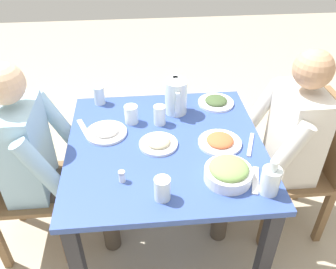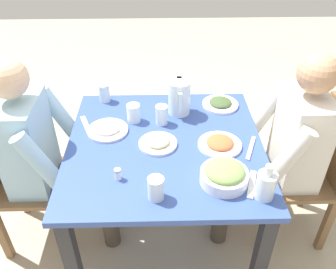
{
  "view_description": "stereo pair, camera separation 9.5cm",
  "coord_description": "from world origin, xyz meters",
  "views": [
    {
      "loc": [
        1.36,
        -0.12,
        1.79
      ],
      "look_at": [
        -0.03,
        0.02,
        0.75
      ],
      "focal_mm": 38.03,
      "sensor_mm": 36.0,
      "label": 1
    },
    {
      "loc": [
        1.37,
        -0.02,
        1.79
      ],
      "look_at": [
        -0.03,
        0.02,
        0.75
      ],
      "focal_mm": 38.03,
      "sensor_mm": 36.0,
      "label": 2
    }
  ],
  "objects": [
    {
      "name": "chair_near",
      "position": [
        -0.06,
        -0.81,
        0.48
      ],
      "size": [
        0.4,
        0.4,
        0.85
      ],
      "color": "brown",
      "rests_on": "ground_plane"
    },
    {
      "name": "salad_bowl",
      "position": [
        0.27,
        0.25,
        0.76
      ],
      "size": [
        0.21,
        0.21,
        0.09
      ],
      "color": "white",
      "rests_on": "dining_table"
    },
    {
      "name": "diner_near",
      "position": [
        -0.06,
        -0.61,
        0.62
      ],
      "size": [
        0.48,
        0.53,
        1.15
      ],
      "color": "#9EC6E0",
      "rests_on": "ground_plane"
    },
    {
      "name": "water_glass_near_left",
      "position": [
        -0.18,
        -0.01,
        0.77
      ],
      "size": [
        0.06,
        0.06,
        0.1
      ],
      "primitive_type": "cylinder",
      "color": "silver",
      "rests_on": "dining_table"
    },
    {
      "name": "plate_beans",
      "position": [
        0.01,
        -0.03,
        0.73
      ],
      "size": [
        0.19,
        0.19,
        0.04
      ],
      "color": "white",
      "rests_on": "dining_table"
    },
    {
      "name": "diner_far",
      "position": [
        -0.07,
        0.61,
        0.62
      ],
      "size": [
        0.48,
        0.53,
        1.15
      ],
      "color": "silver",
      "rests_on": "ground_plane"
    },
    {
      "name": "water_glass_near_right",
      "position": [
        -0.41,
        -0.34,
        0.77
      ],
      "size": [
        0.06,
        0.06,
        0.11
      ],
      "primitive_type": "cylinder",
      "color": "silver",
      "rests_on": "dining_table"
    },
    {
      "name": "chair_far",
      "position": [
        -0.07,
        0.81,
        0.48
      ],
      "size": [
        0.4,
        0.4,
        0.85
      ],
      "color": "brown",
      "rests_on": "ground_plane"
    },
    {
      "name": "dining_table",
      "position": [
        0.0,
        0.0,
        0.61
      ],
      "size": [
        0.95,
        0.95,
        0.72
      ],
      "color": "#334C99",
      "rests_on": "ground_plane"
    },
    {
      "name": "fork_far",
      "position": [
        -0.16,
        -0.41,
        0.72
      ],
      "size": [
        0.17,
        0.09,
        0.01
      ],
      "primitive_type": "cube",
      "rotation": [
        0.0,
        0.0,
        0.38
      ],
      "color": "silver",
      "rests_on": "dining_table"
    },
    {
      "name": "knife_near",
      "position": [
        0.05,
        0.41,
        0.72
      ],
      "size": [
        0.18,
        0.08,
        0.01
      ],
      "primitive_type": "cube",
      "rotation": [
        0.0,
        0.0,
        -0.38
      ],
      "color": "silver",
      "rests_on": "dining_table"
    },
    {
      "name": "oil_carafe",
      "position": [
        0.36,
        0.4,
        0.77
      ],
      "size": [
        0.08,
        0.08,
        0.16
      ],
      "color": "silver",
      "rests_on": "dining_table"
    },
    {
      "name": "salt_shaker",
      "position": [
        0.24,
        -0.21,
        0.75
      ],
      "size": [
        0.03,
        0.03,
        0.05
      ],
      "color": "white",
      "rests_on": "dining_table"
    },
    {
      "name": "plate_yoghurt",
      "position": [
        -0.11,
        -0.29,
        0.73
      ],
      "size": [
        0.21,
        0.21,
        0.05
      ],
      "color": "white",
      "rests_on": "dining_table"
    },
    {
      "name": "fork_near",
      "position": [
        0.29,
        0.36,
        0.72
      ],
      "size": [
        0.17,
        0.08,
        0.01
      ],
      "primitive_type": "cube",
      "rotation": [
        0.0,
        0.0,
        -0.31
      ],
      "color": "silver",
      "rests_on": "dining_table"
    },
    {
      "name": "plate_dolmas",
      "position": [
        -0.35,
        0.32,
        0.73
      ],
      "size": [
        0.2,
        0.2,
        0.04
      ],
      "color": "white",
      "rests_on": "dining_table"
    },
    {
      "name": "ground_plane",
      "position": [
        0.0,
        0.0,
        0.0
      ],
      "size": [
        8.0,
        8.0,
        0.0
      ],
      "primitive_type": "plane",
      "color": "tan"
    },
    {
      "name": "water_glass_center",
      "position": [
        -0.21,
        -0.16,
        0.77
      ],
      "size": [
        0.07,
        0.07,
        0.1
      ],
      "primitive_type": "cylinder",
      "color": "silver",
      "rests_on": "dining_table"
    },
    {
      "name": "plate_rice_curry",
      "position": [
        0.02,
        0.26,
        0.73
      ],
      "size": [
        0.21,
        0.21,
        0.04
      ],
      "color": "white",
      "rests_on": "dining_table"
    },
    {
      "name": "water_pitcher",
      "position": [
        -0.28,
        0.08,
        0.81
      ],
      "size": [
        0.16,
        0.12,
        0.19
      ],
      "color": "silver",
      "rests_on": "dining_table"
    },
    {
      "name": "water_glass_far_left",
      "position": [
        0.35,
        -0.04,
        0.77
      ],
      "size": [
        0.07,
        0.07,
        0.1
      ],
      "primitive_type": "cylinder",
      "color": "silver",
      "rests_on": "dining_table"
    }
  ]
}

